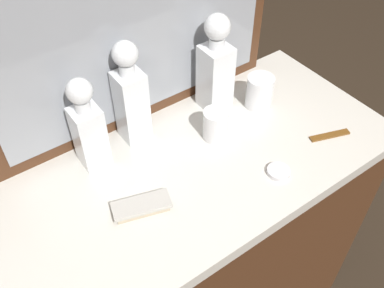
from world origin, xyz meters
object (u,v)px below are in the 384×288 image
object	(u,v)px
crystal_decanter_center	(131,102)
silver_brush_front	(142,206)
crystal_decanter_far_right	(89,132)
crystal_decanter_rear	(215,72)
crystal_tumbler_rear	(259,93)
tortoiseshell_comb	(330,135)
crystal_tumbler_front	(215,126)
porcelain_dish	(279,171)

from	to	relation	value
crystal_decanter_center	silver_brush_front	size ratio (longest dim) A/B	2.02
crystal_decanter_far_right	crystal_decanter_rear	distance (m)	0.40
crystal_tumbler_rear	tortoiseshell_comb	world-z (taller)	crystal_tumbler_rear
crystal_decanter_far_right	crystal_decanter_rear	world-z (taller)	crystal_decanter_rear
silver_brush_front	crystal_tumbler_front	bearing A→B (deg)	18.17
silver_brush_front	crystal_tumbler_rear	bearing A→B (deg)	14.93
porcelain_dish	crystal_decanter_rear	bearing A→B (deg)	84.07
silver_brush_front	porcelain_dish	world-z (taller)	silver_brush_front
silver_brush_front	porcelain_dish	xyz separation A→B (m)	(0.35, -0.11, -0.01)
silver_brush_front	porcelain_dish	distance (m)	0.37
crystal_decanter_far_right	crystal_decanter_center	world-z (taller)	crystal_decanter_center
crystal_tumbler_rear	porcelain_dish	distance (m)	0.28
crystal_decanter_far_right	crystal_decanter_center	size ratio (longest dim) A/B	0.88
crystal_decanter_rear	crystal_tumbler_front	world-z (taller)	crystal_decanter_rear
crystal_decanter_far_right	crystal_tumbler_front	bearing A→B (deg)	-19.64
crystal_decanter_far_right	porcelain_dish	size ratio (longest dim) A/B	4.38
porcelain_dish	crystal_tumbler_front	bearing A→B (deg)	103.76
crystal_decanter_rear	silver_brush_front	bearing A→B (deg)	-151.18
crystal_decanter_center	crystal_tumbler_rear	size ratio (longest dim) A/B	2.98
porcelain_dish	tortoiseshell_comb	distance (m)	0.22
crystal_decanter_rear	tortoiseshell_comb	bearing A→B (deg)	-58.93
crystal_decanter_rear	silver_brush_front	world-z (taller)	crystal_decanter_rear
crystal_decanter_far_right	crystal_tumbler_rear	size ratio (longest dim) A/B	2.62
crystal_decanter_rear	crystal_decanter_center	size ratio (longest dim) A/B	0.99
crystal_decanter_far_right	crystal_decanter_center	bearing A→B (deg)	9.16
crystal_decanter_rear	crystal_decanter_center	distance (m)	0.27
crystal_decanter_center	crystal_tumbler_front	xyz separation A→B (m)	(0.18, -0.14, -0.08)
crystal_decanter_far_right	crystal_decanter_rear	bearing A→B (deg)	-0.15
crystal_decanter_far_right	crystal_decanter_rear	xyz separation A→B (m)	(0.40, -0.00, 0.02)
crystal_tumbler_rear	tortoiseshell_comb	size ratio (longest dim) A/B	0.86
crystal_tumbler_front	crystal_tumbler_rear	xyz separation A→B (m)	(0.19, 0.03, 0.01)
crystal_decanter_rear	crystal_decanter_center	xyz separation A→B (m)	(-0.26, 0.02, 0.00)
crystal_decanter_center	porcelain_dish	size ratio (longest dim) A/B	4.99
porcelain_dish	crystal_decanter_center	bearing A→B (deg)	124.12
silver_brush_front	porcelain_dish	bearing A→B (deg)	-16.97
crystal_decanter_center	crystal_decanter_rear	bearing A→B (deg)	-5.01
crystal_decanter_rear	crystal_decanter_center	bearing A→B (deg)	174.99
crystal_decanter_center	silver_brush_front	xyz separation A→B (m)	(-0.12, -0.23, -0.11)
crystal_decanter_far_right	porcelain_dish	xyz separation A→B (m)	(0.37, -0.32, -0.10)
crystal_decanter_far_right	crystal_tumbler_front	world-z (taller)	crystal_decanter_far_right
crystal_decanter_center	tortoiseshell_comb	xyz separation A→B (m)	(0.45, -0.33, -0.12)
crystal_tumbler_rear	crystal_decanter_far_right	bearing A→B (deg)	170.95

